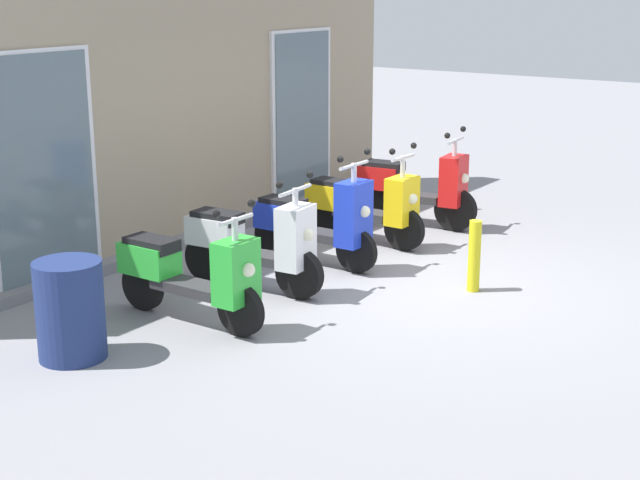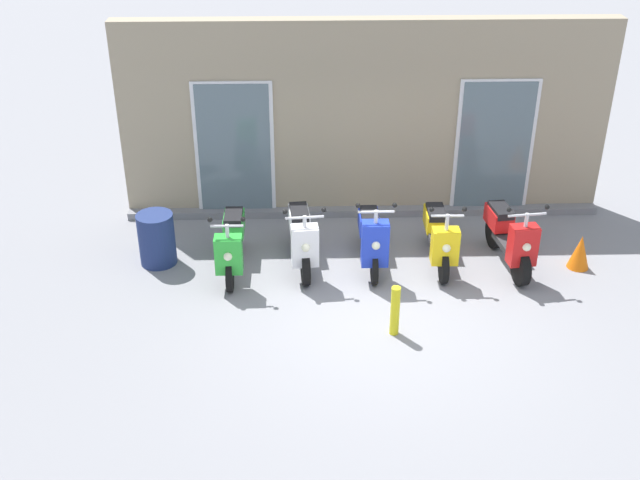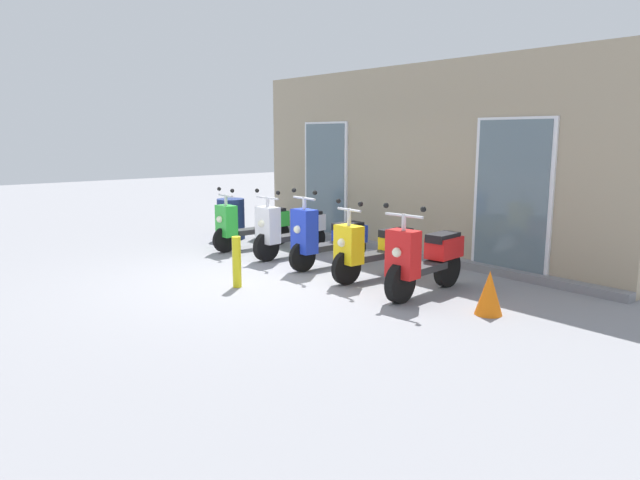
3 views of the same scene
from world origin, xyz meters
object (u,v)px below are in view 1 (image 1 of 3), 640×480
at_px(scooter_white, 254,243).
at_px(scooter_green, 190,272).
at_px(scooter_yellow, 363,204).
at_px(curb_bollard, 474,256).
at_px(traffic_cone, 460,190).
at_px(scooter_red, 416,187).
at_px(scooter_blue, 317,220).
at_px(trash_bin, 70,310).

bearing_deg(scooter_white, scooter_green, -174.15).
xyz_separation_m(scooter_white, scooter_yellow, (2.03, 0.03, -0.02)).
relative_size(scooter_white, curb_bollard, 2.21).
height_order(scooter_green, scooter_white, scooter_white).
bearing_deg(traffic_cone, scooter_red, 175.19).
distance_m(scooter_green, curb_bollard, 2.75).
bearing_deg(traffic_cone, scooter_green, 179.25).
xyz_separation_m(traffic_cone, curb_bollard, (-2.91, -1.59, 0.09)).
height_order(scooter_blue, scooter_yellow, scooter_blue).
bearing_deg(scooter_yellow, scooter_blue, -176.79).
bearing_deg(trash_bin, curb_bollard, -29.72).
bearing_deg(trash_bin, traffic_cone, -2.82).
xyz_separation_m(traffic_cone, trash_bin, (-6.24, 0.31, 0.14)).
relative_size(scooter_green, curb_bollard, 2.29).
height_order(scooter_green, scooter_yellow, scooter_yellow).
distance_m(trash_bin, curb_bollard, 3.83).
xyz_separation_m(scooter_green, trash_bin, (-1.13, 0.24, -0.06)).
height_order(scooter_green, scooter_red, scooter_red).
bearing_deg(curb_bollard, trash_bin, 150.28).
relative_size(scooter_yellow, traffic_cone, 3.04).
relative_size(scooter_green, scooter_yellow, 1.01).
bearing_deg(traffic_cone, scooter_white, 177.61).
distance_m(scooter_white, traffic_cone, 4.10).
relative_size(scooter_blue, scooter_red, 0.96).
distance_m(scooter_red, traffic_cone, 1.08).
xyz_separation_m(trash_bin, curb_bollard, (3.33, -1.90, -0.05)).
height_order(scooter_yellow, scooter_red, scooter_red).
bearing_deg(scooter_red, scooter_blue, 178.47).
relative_size(scooter_red, curb_bollard, 2.28).
relative_size(traffic_cone, trash_bin, 0.65).
height_order(scooter_blue, traffic_cone, scooter_blue).
distance_m(scooter_blue, curb_bollard, 1.75).
distance_m(scooter_red, curb_bollard, 2.51).
bearing_deg(scooter_green, traffic_cone, -0.75).
distance_m(scooter_green, trash_bin, 1.16).
height_order(scooter_yellow, curb_bollard, scooter_yellow).
distance_m(scooter_white, scooter_yellow, 2.03).
bearing_deg(scooter_blue, trash_bin, 177.01).
xyz_separation_m(scooter_green, traffic_cone, (5.11, -0.07, -0.20)).
bearing_deg(scooter_red, scooter_white, 178.44).
bearing_deg(traffic_cone, curb_bollard, -151.35).
bearing_deg(scooter_green, trash_bin, 167.95).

